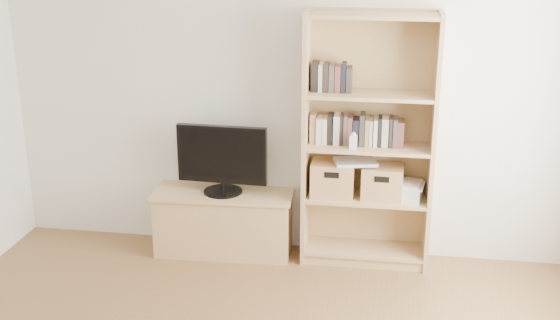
% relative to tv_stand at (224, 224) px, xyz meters
% --- Properties ---
extents(back_wall, '(4.50, 0.02, 2.60)m').
position_rel_tv_stand_xyz_m(back_wall, '(0.49, 0.20, 1.05)').
color(back_wall, silver).
rests_on(back_wall, floor).
extents(tv_stand, '(1.09, 0.45, 0.49)m').
position_rel_tv_stand_xyz_m(tv_stand, '(0.00, 0.00, 0.00)').
color(tv_stand, tan).
rests_on(tv_stand, floor).
extents(bookshelf, '(0.98, 0.36, 1.95)m').
position_rel_tv_stand_xyz_m(bookshelf, '(1.13, 0.03, 0.73)').
color(bookshelf, tan).
rests_on(bookshelf, floor).
extents(television, '(0.71, 0.08, 0.56)m').
position_rel_tv_stand_xyz_m(television, '(-0.00, 0.00, 0.55)').
color(television, black).
rests_on(television, tv_stand).
extents(books_row_mid, '(0.76, 0.17, 0.20)m').
position_rel_tv_stand_xyz_m(books_row_mid, '(1.13, 0.05, 0.81)').
color(books_row_mid, '#997853').
rests_on(books_row_mid, bookshelf).
extents(books_row_upper, '(0.35, 0.14, 0.19)m').
position_rel_tv_stand_xyz_m(books_row_upper, '(0.91, 0.05, 1.20)').
color(books_row_upper, '#997853').
rests_on(books_row_upper, bookshelf).
extents(baby_monitor, '(0.06, 0.04, 0.11)m').
position_rel_tv_stand_xyz_m(baby_monitor, '(1.02, -0.08, 0.76)').
color(baby_monitor, white).
rests_on(baby_monitor, bookshelf).
extents(basket_left, '(0.33, 0.27, 0.27)m').
position_rel_tv_stand_xyz_m(basket_left, '(0.87, 0.02, 0.43)').
color(basket_left, '#B0804F').
rests_on(basket_left, bookshelf).
extents(basket_right, '(0.32, 0.26, 0.25)m').
position_rel_tv_stand_xyz_m(basket_right, '(1.25, 0.02, 0.42)').
color(basket_right, '#B0804F').
rests_on(basket_right, bookshelf).
extents(laptop, '(0.36, 0.29, 0.02)m').
position_rel_tv_stand_xyz_m(laptop, '(1.04, 0.01, 0.58)').
color(laptop, silver).
rests_on(laptop, basket_left).
extents(magazine_stack, '(0.21, 0.26, 0.11)m').
position_rel_tv_stand_xyz_m(magazine_stack, '(1.46, 0.02, 0.35)').
color(magazine_stack, beige).
rests_on(magazine_stack, bookshelf).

